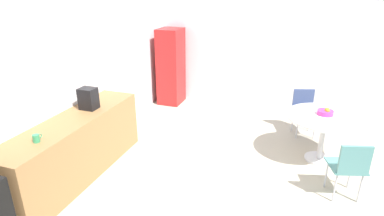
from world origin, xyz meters
TOP-DOWN VIEW (x-y plane):
  - ground_plane at (0.00, 0.00)m, footprint 6.00×6.00m
  - wall_back at (0.00, 3.00)m, footprint 6.00×0.10m
  - wall_side_right at (3.00, 0.00)m, footprint 0.10×6.00m
  - counter_block at (-0.77, 2.65)m, footprint 2.48×0.60m
  - locker_cabinet at (2.55, 2.55)m, footprint 0.60×0.50m
  - round_table at (0.85, -0.70)m, footprint 1.16×1.16m
  - chair_teal at (-0.11, -0.98)m, footprint 0.52×0.52m
  - chair_navy at (1.80, -0.40)m, footprint 0.53×0.53m
  - fruit_bowl at (0.91, -0.70)m, footprint 0.24×0.24m
  - mug_white at (-1.46, 2.59)m, footprint 0.13×0.08m
  - coffee_maker at (-0.36, 2.65)m, footprint 0.20×0.24m

SIDE VIEW (x-z plane):
  - ground_plane at x=0.00m, z-range 0.00..0.00m
  - counter_block at x=-0.77m, z-range 0.00..0.90m
  - chair_teal at x=-0.11m, z-range 0.11..0.94m
  - chair_navy at x=1.80m, z-range 0.11..0.94m
  - round_table at x=0.85m, z-range 0.25..1.01m
  - fruit_bowl at x=0.91m, z-range 0.75..0.85m
  - locker_cabinet at x=2.55m, z-range 0.00..1.72m
  - mug_white at x=-1.46m, z-range 0.90..1.00m
  - coffee_maker at x=-0.36m, z-range 0.90..1.22m
  - wall_back at x=0.00m, z-range 0.00..2.60m
  - wall_side_right at x=3.00m, z-range 0.00..2.60m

